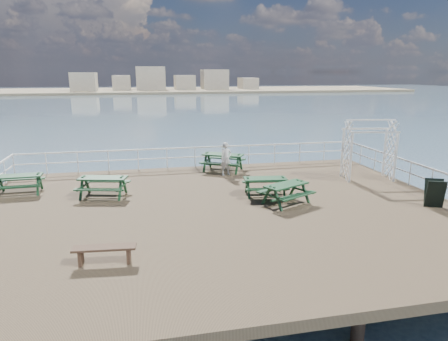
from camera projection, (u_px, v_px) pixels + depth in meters
ground at (221, 213)px, 14.76m from camera, size 18.00×14.00×0.30m
sea_backdrop at (180, 87)px, 144.65m from camera, size 300.00×300.00×9.20m
railing at (207, 170)px, 16.94m from camera, size 17.77×13.76×1.10m
picnic_table_a at (19, 180)px, 16.49m from camera, size 1.87×1.53×0.89m
picnic_table_b at (223, 159)px, 20.30m from camera, size 2.56×2.41×0.99m
picnic_table_c at (265, 183)px, 16.23m from camera, size 1.89×1.60×0.84m
picnic_table_d at (103, 183)px, 16.08m from camera, size 2.18×1.91×0.91m
picnic_table_e at (286, 189)px, 15.23m from camera, size 2.26×2.09×0.88m
flat_bench_near at (105, 251)px, 10.47m from camera, size 1.66×0.53×0.47m
trellis_arbor at (369, 153)px, 18.60m from camera, size 2.43×1.56×2.81m
sandwich_board at (435, 194)px, 14.81m from camera, size 0.80×0.71×1.08m
person at (226, 159)px, 19.42m from camera, size 0.67×0.52×1.61m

